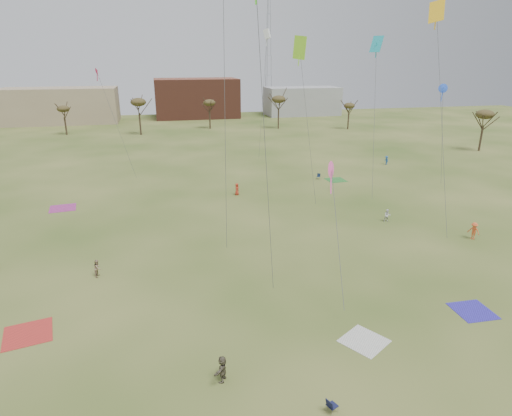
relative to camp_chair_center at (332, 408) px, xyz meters
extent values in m
plane|color=#2F4A17|center=(-0.07, 5.76, -0.26)|extent=(260.00, 260.00, 0.00)
imported|color=#997D61|center=(-13.87, 18.72, 0.50)|extent=(0.70, 0.83, 1.53)
imported|color=brown|center=(-5.30, 3.65, 0.56)|extent=(1.17, 1.57, 1.65)
imported|color=#E45A2A|center=(23.31, 18.50, 0.66)|extent=(1.20, 1.37, 1.84)
imported|color=silver|center=(17.14, 25.14, 0.49)|extent=(0.81, 0.68, 1.50)
imported|color=#B3331E|center=(2.12, 39.19, 0.57)|extent=(0.83, 0.96, 1.66)
imported|color=#21549B|center=(31.39, 51.15, 0.51)|extent=(0.66, 1.04, 1.54)
cube|color=red|center=(-17.63, 11.05, -0.26)|extent=(3.64, 3.64, 0.03)
cube|color=#3228B1|center=(14.01, 6.72, -0.26)|extent=(2.80, 2.80, 0.03)
cube|color=silver|center=(4.45, 5.20, -0.26)|extent=(3.64, 3.64, 0.03)
cube|color=#9D307C|center=(-20.36, 38.55, -0.26)|extent=(3.50, 3.50, 0.03)
cube|color=#2D7D2F|center=(18.50, 43.32, -0.26)|extent=(2.97, 2.97, 0.03)
cube|color=#15183A|center=(0.02, 0.01, 0.16)|extent=(0.66, 0.66, 0.04)
cube|color=#15183A|center=(-0.19, -0.08, 0.39)|extent=(0.32, 0.51, 0.44)
cube|color=#142239|center=(16.04, 44.45, 0.16)|extent=(0.70, 0.70, 0.04)
cube|color=#142239|center=(16.17, 44.64, 0.39)|extent=(0.48, 0.40, 0.44)
cylinder|color=#4C4C51|center=(-0.91, 11.14, 11.27)|extent=(1.78, 1.45, 21.26)
cone|color=#F84EA5|center=(4.68, 12.87, 9.62)|extent=(1.29, 0.09, 1.29)
cube|color=#F84EA5|center=(4.68, 12.87, 8.80)|extent=(0.08, 0.08, 2.11)
cylinder|color=#4C4C51|center=(4.36, 10.25, 5.13)|extent=(0.68, 5.26, 9.00)
cube|color=yellow|center=(18.85, 23.16, 21.85)|extent=(1.07, 1.07, 2.09)
cube|color=yellow|center=(18.85, 23.16, 21.11)|extent=(0.08, 0.08, 1.88)
cylinder|color=#4C4C51|center=(19.17, 20.36, 11.24)|extent=(0.67, 5.64, 21.21)
cylinder|color=#4C4C51|center=(-2.28, 20.01, 12.74)|extent=(0.27, 0.25, 24.20)
cone|color=blue|center=(30.45, 36.70, 13.77)|extent=(1.23, 0.09, 1.23)
cube|color=blue|center=(30.45, 36.70, 12.98)|extent=(0.08, 0.08, 2.01)
cylinder|color=#4C4C51|center=(30.75, 35.85, 7.20)|extent=(0.64, 1.75, 13.13)
cube|color=#8ADB24|center=(7.91, 31.19, 18.71)|extent=(1.24, 1.24, 2.43)
cube|color=#8ADB24|center=(7.91, 31.19, 17.86)|extent=(0.08, 0.08, 2.19)
cylinder|color=#4C4C51|center=(9.13, 30.80, 9.68)|extent=(2.49, 0.84, 18.08)
cone|color=#C01440|center=(-15.41, 47.40, 15.98)|extent=(0.88, 0.06, 0.88)
cube|color=#C01440|center=(-15.41, 47.40, 15.42)|extent=(0.08, 0.08, 1.44)
cylinder|color=#4C4C51|center=(-13.50, 47.77, 8.31)|extent=(3.86, 0.78, 15.35)
cube|color=teal|center=(19.67, 36.11, 19.32)|extent=(1.07, 1.07, 2.10)
cube|color=teal|center=(19.67, 36.11, 18.59)|extent=(0.08, 0.08, 1.89)
cylinder|color=#4C4C51|center=(18.90, 33.48, 9.98)|extent=(1.57, 5.30, 18.69)
cube|color=silver|center=(10.95, 57.78, 21.51)|extent=(0.84, 0.84, 1.44)
cube|color=silver|center=(10.95, 57.78, 20.67)|extent=(0.08, 0.08, 2.17)
cylinder|color=#4C4C51|center=(10.30, 57.91, 11.08)|extent=(1.33, 0.30, 20.87)
cylinder|color=#3A2B1E|center=(-30.07, 97.76, 1.90)|extent=(0.40, 0.40, 4.32)
ellipsoid|color=#473D1E|center=(-30.07, 97.76, 6.08)|extent=(3.02, 3.02, 1.58)
cylinder|color=#3A2B1E|center=(-12.07, 93.76, 2.44)|extent=(0.40, 0.40, 5.40)
ellipsoid|color=#473D1E|center=(-12.07, 93.76, 7.66)|extent=(3.78, 3.78, 1.98)
cylinder|color=#3A2B1E|center=(5.93, 99.76, 2.08)|extent=(0.40, 0.40, 4.68)
ellipsoid|color=#473D1E|center=(5.93, 99.76, 6.60)|extent=(3.28, 3.28, 1.72)
cylinder|color=#3A2B1E|center=(23.93, 95.76, 2.38)|extent=(0.40, 0.40, 5.28)
ellipsoid|color=#473D1E|center=(23.93, 95.76, 7.48)|extent=(3.70, 3.70, 1.94)
cylinder|color=#3A2B1E|center=(41.93, 90.76, 1.84)|extent=(0.40, 0.40, 4.20)
ellipsoid|color=#473D1E|center=(41.93, 90.76, 5.90)|extent=(2.94, 2.94, 1.54)
cylinder|color=#3A2B1E|center=(55.93, 57.76, 2.26)|extent=(0.40, 0.40, 5.04)
ellipsoid|color=#473D1E|center=(55.93, 57.76, 7.13)|extent=(3.53, 3.53, 1.85)
cube|color=#937F60|center=(-35.07, 120.76, 4.74)|extent=(32.00, 14.00, 10.00)
cube|color=brown|center=(4.93, 125.76, 5.74)|extent=(26.00, 16.00, 12.00)
cube|color=gray|center=(39.93, 123.76, 4.24)|extent=(24.00, 12.00, 9.00)
cylinder|color=#9EA3A8|center=(30.83, 130.76, 18.74)|extent=(0.16, 0.16, 38.00)
cylinder|color=#9EA3A8|center=(29.48, 131.54, 18.74)|extent=(0.16, 0.16, 38.00)
cylinder|color=#9EA3A8|center=(29.48, 129.99, 18.74)|extent=(0.16, 0.16, 38.00)
camera|label=1|loc=(-7.94, -16.64, 17.51)|focal=30.09mm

